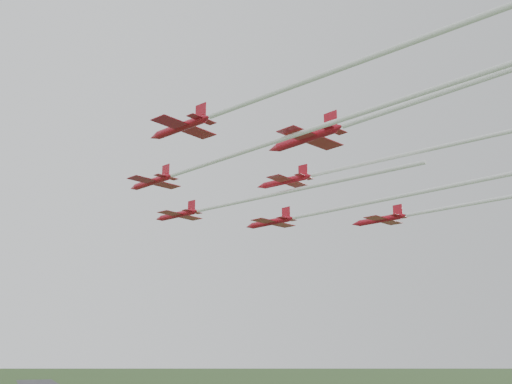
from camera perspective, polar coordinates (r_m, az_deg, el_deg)
name	(u,v)px	position (r m, az deg, el deg)	size (l,w,h in m)	color
jet_lead	(228,204)	(97.25, -2.81, -1.22)	(25.95, 49.06, 2.67)	red
jet_row2_left	(242,152)	(72.88, -1.39, 4.00)	(28.27, 63.98, 2.46)	red
jet_row2_right	(340,208)	(97.64, 8.39, -1.62)	(26.83, 59.87, 2.85)	red
jet_row3_left	(254,100)	(61.79, -0.18, 9.17)	(23.52, 46.37, 2.52)	red
jet_row3_mid	(386,159)	(81.98, 12.85, 3.25)	(31.27, 58.12, 2.53)	red
jet_row3_right	(471,204)	(99.95, 20.67, -1.10)	(27.21, 62.22, 2.77)	red
jet_row4_left	(399,107)	(63.32, 14.09, 8.25)	(22.55, 53.39, 2.82)	red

